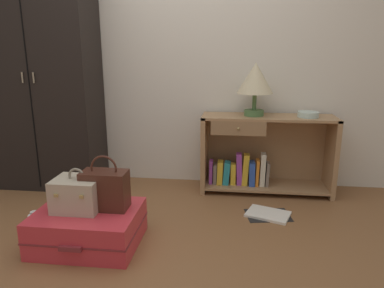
% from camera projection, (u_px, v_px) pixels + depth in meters
% --- Properties ---
extents(ground_plane, '(9.00, 9.00, 0.00)m').
position_uv_depth(ground_plane, '(138.00, 261.00, 2.15)').
color(ground_plane, brown).
extents(back_wall, '(6.40, 0.10, 2.60)m').
position_uv_depth(back_wall, '(176.00, 45.00, 3.26)').
color(back_wall, silver).
rests_on(back_wall, ground_plane).
extents(wardrobe, '(0.96, 0.47, 2.05)m').
position_uv_depth(wardrobe, '(43.00, 76.00, 3.18)').
color(wardrobe, black).
rests_on(wardrobe, ground_plane).
extents(bookshelf, '(1.15, 0.37, 0.70)m').
position_uv_depth(bookshelf, '(261.00, 155.00, 3.18)').
color(bookshelf, '#A37A51').
rests_on(bookshelf, ground_plane).
extents(table_lamp, '(0.31, 0.31, 0.45)m').
position_uv_depth(table_lamp, '(255.00, 80.00, 3.01)').
color(table_lamp, '#4C7542').
rests_on(table_lamp, bookshelf).
extents(bowl, '(0.18, 0.18, 0.05)m').
position_uv_depth(bowl, '(308.00, 114.00, 3.01)').
color(bowl, silver).
rests_on(bowl, bookshelf).
extents(suitcase_large, '(0.66, 0.54, 0.24)m').
position_uv_depth(suitcase_large, '(89.00, 227.00, 2.32)').
color(suitcase_large, '#D1333D').
rests_on(suitcase_large, ground_plane).
extents(train_case, '(0.29, 0.25, 0.28)m').
position_uv_depth(train_case, '(78.00, 194.00, 2.28)').
color(train_case, '#B7A88E').
rests_on(train_case, suitcase_large).
extents(handbag, '(0.29, 0.16, 0.36)m').
position_uv_depth(handbag, '(105.00, 189.00, 2.29)').
color(handbag, '#472319').
rests_on(handbag, suitcase_large).
extents(bottle, '(0.08, 0.08, 0.18)m').
position_uv_depth(bottle, '(35.00, 225.00, 2.43)').
color(bottle, white).
rests_on(bottle, ground_plane).
extents(open_book_on_floor, '(0.38, 0.32, 0.02)m').
position_uv_depth(open_book_on_floor, '(268.00, 214.00, 2.75)').
color(open_book_on_floor, white).
rests_on(open_book_on_floor, ground_plane).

